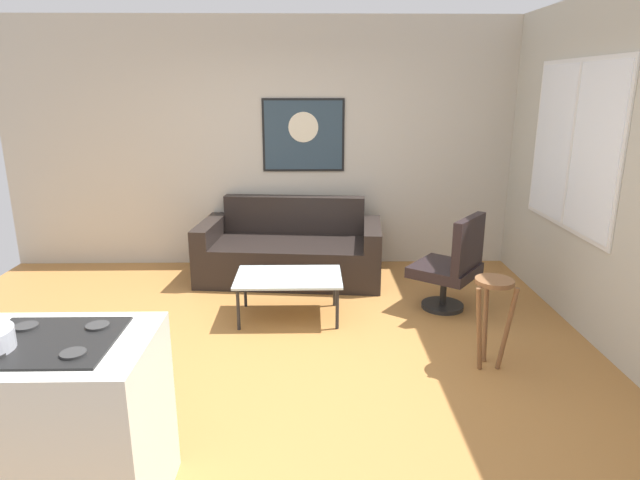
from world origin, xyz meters
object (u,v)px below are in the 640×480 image
Objects in this scene: couch at (291,253)px; armchair at (453,265)px; coffee_table at (289,279)px; bar_stool at (493,303)px; wall_painting at (303,135)px.

couch is 1.82m from armchair.
bar_stool reaches higher than coffee_table.
couch is 1.09m from coffee_table.
couch is at bearing 127.38° from bar_stool.
armchair is at bearing 90.66° from bar_stool.
armchair reaches higher than couch.
coffee_table is 1.81m from bar_stool.
coffee_table is at bearing -89.08° from couch.
couch is 2.14× the size of coffee_table.
wall_painting is (-1.41, 2.55, 1.00)m from bar_stool.
wall_painting reaches higher than armchair.
bar_stool is at bearing -31.52° from coffee_table.
couch reaches higher than coffee_table.
armchair is (1.54, -0.95, 0.16)m from couch.
couch reaches higher than bar_stool.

